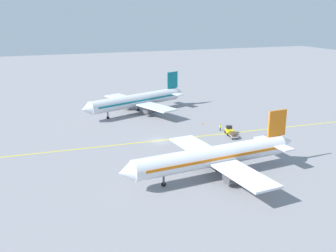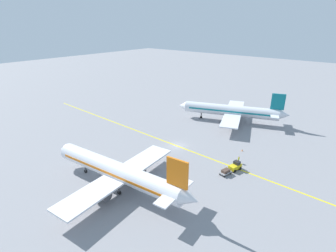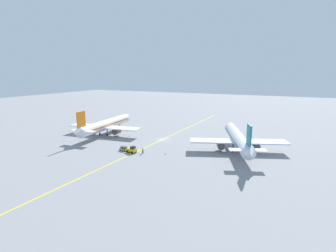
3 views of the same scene
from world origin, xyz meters
name	(u,v)px [view 1 (image 1 of 3)]	position (x,y,z in m)	size (l,w,h in m)	color
ground_plane	(159,141)	(0.00, 0.00, 0.00)	(400.00, 400.00, 0.00)	gray
apron_yellow_centreline	(159,141)	(0.00, 0.00, 0.00)	(0.40, 120.00, 0.01)	yellow
airplane_at_gate	(215,156)	(-22.36, -2.76, 3.71)	(28.37, 35.55, 10.60)	white
airplane_adjacent_stand	(137,100)	(26.08, -2.54, 3.71)	(28.02, 34.23, 10.60)	silver
baggage_tug_white	(229,130)	(-1.23, -17.48, 0.90)	(3.25, 2.26, 2.11)	gold
baggage_cart_trailing	(234,135)	(-4.46, -16.80, 0.76)	(2.83, 1.91, 1.24)	gray
ground_crew_worker	(220,127)	(2.04, -16.73, 0.91)	(0.58, 0.23, 1.68)	#23232D
traffic_cone_near_nose	(202,124)	(8.27, -14.81, 0.28)	(0.32, 0.32, 0.55)	orange
traffic_cone_mid_apron	(187,158)	(-12.96, -1.53, 0.28)	(0.32, 0.32, 0.55)	orange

